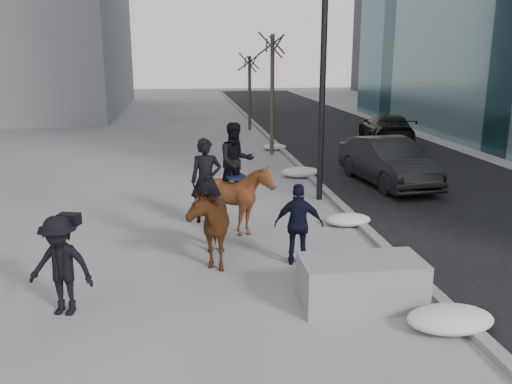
{
  "coord_description": "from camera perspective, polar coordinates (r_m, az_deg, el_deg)",
  "views": [
    {
      "loc": [
        -1.51,
        -9.87,
        4.37
      ],
      "look_at": [
        0.0,
        1.2,
        1.5
      ],
      "focal_mm": 38.0,
      "sensor_mm": 36.0,
      "label": 1
    }
  ],
  "objects": [
    {
      "name": "ground",
      "position": [
        10.9,
        0.86,
        -9.24
      ],
      "size": [
        120.0,
        120.0,
        0.0
      ],
      "primitive_type": "plane",
      "color": "gray",
      "rests_on": "ground"
    },
    {
      "name": "road",
      "position": [
        22.05,
        15.12,
        2.5
      ],
      "size": [
        8.0,
        90.0,
        0.01
      ],
      "primitive_type": "cube",
      "color": "black",
      "rests_on": "ground"
    },
    {
      "name": "curb",
      "position": [
        20.82,
        4.91,
        2.42
      ],
      "size": [
        0.25,
        90.0,
        0.12
      ],
      "primitive_type": "cube",
      "color": "gray",
      "rests_on": "ground"
    },
    {
      "name": "planter",
      "position": [
        9.91,
        11.02,
        -9.32
      ],
      "size": [
        2.16,
        1.09,
        0.86
      ],
      "primitive_type": "cube",
      "rotation": [
        0.0,
        0.0,
        -0.01
      ],
      "color": "gray",
      "rests_on": "ground"
    },
    {
      "name": "car_near",
      "position": [
        18.96,
        13.72,
        3.11
      ],
      "size": [
        2.15,
        4.93,
        1.57
      ],
      "primitive_type": "imported",
      "rotation": [
        0.0,
        0.0,
        0.1
      ],
      "color": "black",
      "rests_on": "ground"
    },
    {
      "name": "car_far",
      "position": [
        27.83,
        13.52,
        6.54
      ],
      "size": [
        2.93,
        5.4,
        1.49
      ],
      "primitive_type": "imported",
      "rotation": [
        0.0,
        0.0,
        2.97
      ],
      "color": "black",
      "rests_on": "ground"
    },
    {
      "name": "tree_near",
      "position": [
        23.82,
        1.72,
        10.79
      ],
      "size": [
        1.2,
        1.2,
        5.72
      ],
      "primitive_type": null,
      "color": "#3C2B23",
      "rests_on": "ground"
    },
    {
      "name": "tree_far",
      "position": [
        31.66,
        -0.68,
        10.75
      ],
      "size": [
        1.2,
        1.2,
        4.68
      ],
      "primitive_type": null,
      "color": "#3A3022",
      "rests_on": "ground"
    },
    {
      "name": "mounted_left",
      "position": [
        11.61,
        -5.16,
        -2.6
      ],
      "size": [
        0.93,
        2.05,
        2.65
      ],
      "color": "#472B0E",
      "rests_on": "ground"
    },
    {
      "name": "mounted_right",
      "position": [
        13.26,
        -2.06,
        0.16
      ],
      "size": [
        1.76,
        1.9,
        2.76
      ],
      "color": "#4D1E0F",
      "rests_on": "ground"
    },
    {
      "name": "feeder",
      "position": [
        11.43,
        4.52,
        -3.42
      ],
      "size": [
        1.09,
        0.95,
        1.75
      ],
      "color": "black",
      "rests_on": "ground"
    },
    {
      "name": "camera_crew",
      "position": [
        9.82,
        -19.85,
        -7.27
      ],
      "size": [
        1.27,
        0.94,
        1.75
      ],
      "color": "black",
      "rests_on": "ground"
    },
    {
      "name": "lamppost",
      "position": [
        16.18,
        7.25,
        16.52
      ],
      "size": [
        0.25,
        1.02,
        9.09
      ],
      "color": "black",
      "rests_on": "ground"
    },
    {
      "name": "snow_piles",
      "position": [
        15.91,
        7.86,
        -1.03
      ],
      "size": [
        1.44,
        17.82,
        0.37
      ],
      "color": "silver",
      "rests_on": "ground"
    }
  ]
}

